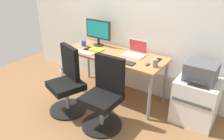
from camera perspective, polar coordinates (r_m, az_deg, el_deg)
name	(u,v)px	position (r m, az deg, el deg)	size (l,w,h in m)	color
ground_plane	(114,95)	(3.72, 0.44, -6.39)	(5.28, 5.28, 0.00)	brown
back_wall	(129,12)	(3.57, 4.28, 14.67)	(4.40, 0.04, 2.60)	silver
desk	(114,58)	(3.42, 0.48, 3.14)	(1.62, 0.65, 0.73)	#B77542
office_chair_left	(68,83)	(3.25, -11.30, -3.28)	(0.56, 0.56, 0.94)	black
office_chair_right	(104,96)	(2.87, -2.01, -6.80)	(0.54, 0.54, 0.94)	black
side_cabinet	(196,100)	(3.21, 20.76, -7.32)	(0.54, 0.52, 0.61)	silver
printer	(201,72)	(3.02, 21.96, -0.47)	(0.38, 0.40, 0.24)	#515156
water_bottle_on_floor	(63,76)	(4.08, -12.53, -1.64)	(0.09, 0.09, 0.31)	white
desktop_monitor	(98,31)	(3.71, -3.56, 10.00)	(0.48, 0.18, 0.43)	#262626
open_laptop	(135,51)	(3.35, 6.05, 4.76)	(0.31, 0.27, 0.22)	silver
keyboard_by_monitor	(84,53)	(3.44, -7.25, 4.45)	(0.34, 0.12, 0.02)	#B7B7B7
keyboard_by_laptop	(123,62)	(3.08, 2.90, 2.15)	(0.34, 0.12, 0.02)	#2D2D2D
mouse_by_monitor	(147,64)	(3.03, 9.11, 1.58)	(0.06, 0.10, 0.03)	#515156
mouse_by_laptop	(72,50)	(3.58, -10.15, 5.21)	(0.06, 0.10, 0.03)	#2D2D2D
coffee_mug	(84,43)	(3.76, -7.29, 6.83)	(0.08, 0.08, 0.09)	blue
pen_cup	(155,63)	(2.97, 11.07, 1.70)	(0.07, 0.07, 0.10)	slate
phone_near_monitor	(88,48)	(3.63, -6.25, 5.54)	(0.07, 0.14, 0.01)	black
phone_near_laptop	(158,60)	(3.21, 11.72, 2.53)	(0.07, 0.14, 0.01)	black
notebook	(97,50)	(3.54, -4.01, 5.23)	(0.21, 0.15, 0.03)	yellow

